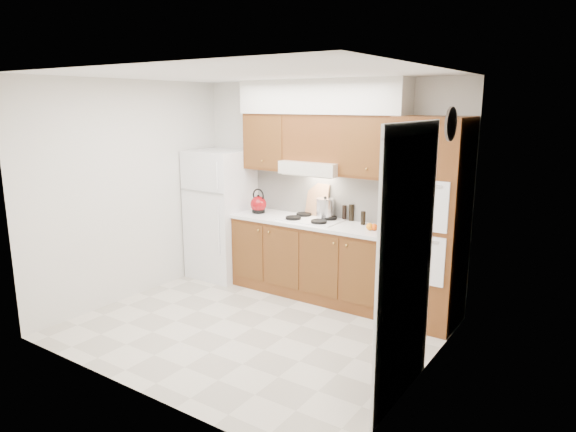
% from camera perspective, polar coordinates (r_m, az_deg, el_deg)
% --- Properties ---
extents(floor, '(3.60, 3.60, 0.00)m').
position_cam_1_polar(floor, '(5.57, -3.94, -12.28)').
color(floor, beige).
rests_on(floor, ground).
extents(ceiling, '(3.60, 3.60, 0.00)m').
position_cam_1_polar(ceiling, '(5.07, -4.40, 15.48)').
color(ceiling, white).
rests_on(ceiling, wall_back).
extents(wall_back, '(3.60, 0.02, 2.60)m').
position_cam_1_polar(wall_back, '(6.39, 4.17, 3.16)').
color(wall_back, silver).
rests_on(wall_back, floor).
extents(wall_left, '(0.02, 3.00, 2.60)m').
position_cam_1_polar(wall_left, '(6.42, -16.93, 2.69)').
color(wall_left, silver).
rests_on(wall_left, floor).
extents(wall_right, '(0.02, 3.00, 2.60)m').
position_cam_1_polar(wall_right, '(4.32, 15.01, -1.77)').
color(wall_right, silver).
rests_on(wall_right, floor).
extents(fridge, '(0.75, 0.72, 1.72)m').
position_cam_1_polar(fridge, '(6.99, -7.41, 0.23)').
color(fridge, white).
rests_on(fridge, floor).
extents(base_cabinets, '(2.11, 0.60, 0.90)m').
position_cam_1_polar(base_cabinets, '(6.32, 2.88, -4.85)').
color(base_cabinets, brown).
rests_on(base_cabinets, floor).
extents(countertop, '(2.13, 0.62, 0.04)m').
position_cam_1_polar(countertop, '(6.19, 2.88, -0.71)').
color(countertop, white).
rests_on(countertop, base_cabinets).
extents(backsplash, '(2.11, 0.03, 0.56)m').
position_cam_1_polar(backsplash, '(6.38, 4.28, 2.41)').
color(backsplash, white).
rests_on(backsplash, countertop).
extents(oven_cabinet, '(0.70, 0.65, 2.20)m').
position_cam_1_polar(oven_cabinet, '(5.56, 15.40, -0.77)').
color(oven_cabinet, brown).
rests_on(oven_cabinet, floor).
extents(upper_cab_left, '(0.63, 0.33, 0.70)m').
position_cam_1_polar(upper_cab_left, '(6.58, -1.95, 8.27)').
color(upper_cab_left, brown).
rests_on(upper_cab_left, wall_back).
extents(upper_cab_right, '(0.73, 0.33, 0.70)m').
position_cam_1_polar(upper_cab_right, '(5.86, 9.56, 7.59)').
color(upper_cab_right, brown).
rests_on(upper_cab_right, wall_back).
extents(range_hood, '(0.75, 0.45, 0.15)m').
position_cam_1_polar(range_hood, '(6.17, 2.96, 5.42)').
color(range_hood, silver).
rests_on(range_hood, wall_back).
extents(upper_cab_over_hood, '(0.75, 0.33, 0.55)m').
position_cam_1_polar(upper_cab_over_hood, '(6.19, 3.29, 8.69)').
color(upper_cab_over_hood, brown).
rests_on(upper_cab_over_hood, range_hood).
extents(soffit, '(2.13, 0.36, 0.40)m').
position_cam_1_polar(soffit, '(6.14, 3.68, 13.09)').
color(soffit, silver).
rests_on(soffit, wall_back).
extents(cooktop, '(0.74, 0.50, 0.01)m').
position_cam_1_polar(cooktop, '(6.23, 2.59, -0.39)').
color(cooktop, white).
rests_on(cooktop, countertop).
extents(doorway, '(0.02, 0.90, 2.10)m').
position_cam_1_polar(doorway, '(4.07, 13.02, -6.18)').
color(doorway, black).
rests_on(doorway, floor).
extents(wall_clock, '(0.02, 0.30, 0.30)m').
position_cam_1_polar(wall_clock, '(4.73, 17.66, 9.71)').
color(wall_clock, '#3F3833').
rests_on(wall_clock, wall_right).
extents(kettle, '(0.24, 0.24, 0.21)m').
position_cam_1_polar(kettle, '(6.61, -3.31, 1.32)').
color(kettle, maroon).
rests_on(kettle, countertop).
extents(cutting_board, '(0.34, 0.16, 0.43)m').
position_cam_1_polar(cutting_board, '(6.40, 3.26, 1.73)').
color(cutting_board, tan).
rests_on(cutting_board, countertop).
extents(stock_pot, '(0.24, 0.24, 0.22)m').
position_cam_1_polar(stock_pot, '(6.24, 4.14, 0.88)').
color(stock_pot, silver).
rests_on(stock_pot, cooktop).
extents(condiment_a, '(0.05, 0.05, 0.18)m').
position_cam_1_polar(condiment_a, '(6.24, 6.27, 0.37)').
color(condiment_a, black).
rests_on(condiment_a, countertop).
extents(condiment_b, '(0.08, 0.08, 0.20)m').
position_cam_1_polar(condiment_b, '(6.21, 7.05, 0.38)').
color(condiment_b, black).
rests_on(condiment_b, countertop).
extents(condiment_c, '(0.07, 0.07, 0.16)m').
position_cam_1_polar(condiment_c, '(6.04, 8.35, -0.21)').
color(condiment_c, black).
rests_on(condiment_c, countertop).
extents(orange_near, '(0.09, 0.09, 0.08)m').
position_cam_1_polar(orange_near, '(5.79, 9.07, -1.18)').
color(orange_near, orange).
rests_on(orange_near, countertop).
extents(orange_far, '(0.10, 0.10, 0.08)m').
position_cam_1_polar(orange_far, '(5.79, 9.56, -1.22)').
color(orange_far, '#EE4C0C').
rests_on(orange_far, countertop).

